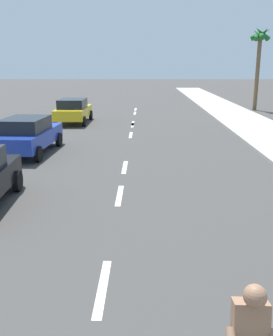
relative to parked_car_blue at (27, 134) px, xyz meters
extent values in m
plane|color=#423F3D|center=(4.29, 2.37, -0.84)|extent=(160.00, 160.00, 0.00)
cube|color=#B2ADA3|center=(11.75, 4.37, -0.77)|extent=(3.60, 80.00, 0.14)
cube|color=white|center=(4.29, -10.17, -0.84)|extent=(0.16, 1.80, 0.01)
cube|color=white|center=(4.29, -5.39, -0.84)|extent=(0.16, 1.80, 0.01)
cube|color=white|center=(4.29, -2.22, -0.84)|extent=(0.16, 1.80, 0.01)
cube|color=white|center=(4.29, 4.45, -0.84)|extent=(0.16, 1.80, 0.01)
cube|color=white|center=(4.29, 7.91, -0.84)|extent=(0.16, 1.80, 0.01)
cube|color=white|center=(4.29, 8.64, -0.84)|extent=(0.16, 1.80, 0.01)
cube|color=white|center=(4.29, 13.96, -0.84)|extent=(0.16, 1.80, 0.01)
cube|color=white|center=(4.29, 16.58, -0.84)|extent=(0.16, 1.80, 0.01)
cube|color=#9E7051|center=(6.02, -12.87, 0.44)|extent=(0.35, 0.33, 0.63)
sphere|color=#9E7051|center=(6.02, -12.93, 0.87)|extent=(0.22, 0.22, 0.22)
cylinder|color=black|center=(1.16, -5.04, -0.52)|extent=(0.22, 0.65, 0.64)
cube|color=#1E389E|center=(0.00, 0.06, -0.15)|extent=(2.09, 4.49, 0.64)
cube|color=black|center=(-0.01, -0.16, 0.45)|extent=(1.75, 2.37, 0.56)
cylinder|color=black|center=(-0.83, 1.60, -0.52)|extent=(0.22, 0.65, 0.64)
cylinder|color=black|center=(1.01, 1.50, -0.52)|extent=(0.22, 0.65, 0.64)
cylinder|color=black|center=(0.84, -1.48, -0.52)|extent=(0.22, 0.65, 0.64)
cube|color=gold|center=(0.40, 8.83, -0.15)|extent=(1.85, 4.35, 0.64)
cube|color=black|center=(0.40, 8.61, 0.45)|extent=(1.62, 2.27, 0.56)
cylinder|color=black|center=(-0.50, 10.31, -0.52)|extent=(0.18, 0.64, 0.64)
cylinder|color=black|center=(1.32, 10.29, -0.52)|extent=(0.18, 0.64, 0.64)
cylinder|color=black|center=(-0.52, 7.36, -0.52)|extent=(0.18, 0.64, 0.64)
cylinder|color=black|center=(1.30, 7.35, -0.52)|extent=(0.18, 0.64, 0.64)
cylinder|color=brown|center=(14.27, 16.18, 2.27)|extent=(0.32, 0.32, 6.21)
cone|color=#195B23|center=(14.52, 16.17, 5.22)|extent=(0.45, 1.91, 1.13)
cone|color=#195B23|center=(14.35, 16.41, 5.22)|extent=(1.67, 0.98, 1.15)
cone|color=#195B23|center=(14.06, 16.30, 5.22)|extent=(0.97, 1.26, 1.32)
cone|color=#195B23|center=(14.05, 16.05, 5.22)|extent=(1.01, 1.58, 1.18)
cone|color=#195B23|center=(14.33, 15.93, 5.22)|extent=(1.45, 0.74, 1.23)
camera|label=1|loc=(4.99, -15.99, 2.92)|focal=40.62mm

